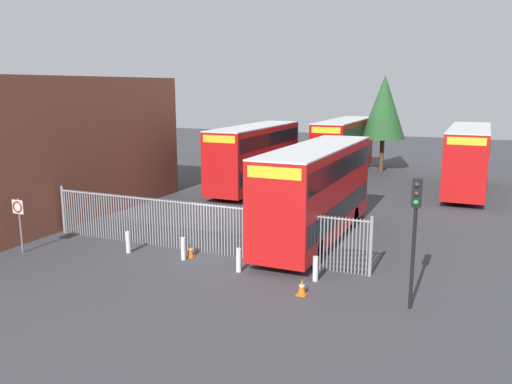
{
  "coord_description": "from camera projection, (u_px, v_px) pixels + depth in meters",
  "views": [
    {
      "loc": [
        10.09,
        -19.07,
        7.14
      ],
      "look_at": [
        0.0,
        4.0,
        2.0
      ],
      "focal_mm": 36.76,
      "sensor_mm": 36.0,
      "label": 1
    }
  ],
  "objects": [
    {
      "name": "bollard_near_left",
      "position": [
        128.0,
        242.0,
        22.68
      ],
      "size": [
        0.2,
        0.2,
        0.95
      ],
      "primitive_type": "cylinder",
      "color": "silver",
      "rests_on": "ground"
    },
    {
      "name": "double_decker_bus_behind_fence_right",
      "position": [
        468.0,
        157.0,
        35.08
      ],
      "size": [
        2.54,
        10.81,
        4.42
      ],
      "color": "red",
      "rests_on": "ground"
    },
    {
      "name": "ground_plane",
      "position": [
        284.0,
        214.0,
        29.69
      ],
      "size": [
        100.0,
        100.0,
        0.0
      ],
      "primitive_type": "plane",
      "color": "#3D3D42"
    },
    {
      "name": "traffic_light_kerbside",
      "position": [
        415.0,
        220.0,
        16.48
      ],
      "size": [
        0.28,
        0.33,
        4.3
      ],
      "color": "black",
      "rests_on": "ground"
    },
    {
      "name": "bollard_far_right",
      "position": [
        315.0,
        269.0,
        19.38
      ],
      "size": [
        0.2,
        0.2,
        0.95
      ],
      "primitive_type": "cylinder",
      "color": "silver",
      "rests_on": "ground"
    },
    {
      "name": "tree_tall_back",
      "position": [
        384.0,
        107.0,
        43.03
      ],
      "size": [
        3.62,
        3.62,
        7.97
      ],
      "color": "#4C3823",
      "rests_on": "ground"
    },
    {
      "name": "double_decker_bus_far_back",
      "position": [
        344.0,
        145.0,
        42.49
      ],
      "size": [
        2.54,
        10.81,
        4.42
      ],
      "color": "#B70C0C",
      "rests_on": "ground"
    },
    {
      "name": "bollard_near_right",
      "position": [
        239.0,
        260.0,
        20.35
      ],
      "size": [
        0.2,
        0.2,
        0.95
      ],
      "primitive_type": "cylinder",
      "color": "silver",
      "rests_on": "ground"
    },
    {
      "name": "traffic_cone_by_gate",
      "position": [
        302.0,
        287.0,
        18.11
      ],
      "size": [
        0.34,
        0.34,
        0.59
      ],
      "color": "orange",
      "rests_on": "ground"
    },
    {
      "name": "speed_limit_sign_post",
      "position": [
        19.0,
        213.0,
        22.4
      ],
      "size": [
        0.6,
        0.14,
        2.4
      ],
      "color": "slate",
      "rests_on": "ground"
    },
    {
      "name": "bollard_center_front",
      "position": [
        183.0,
        249.0,
        21.76
      ],
      "size": [
        0.2,
        0.2,
        0.95
      ],
      "primitive_type": "cylinder",
      "color": "silver",
      "rests_on": "ground"
    },
    {
      "name": "palisade_fence",
      "position": [
        197.0,
        225.0,
        22.68
      ],
      "size": [
        15.17,
        0.14,
        2.35
      ],
      "color": "gray",
      "rests_on": "ground"
    },
    {
      "name": "double_decker_bus_near_gate",
      "position": [
        317.0,
        189.0,
        24.28
      ],
      "size": [
        2.54,
        10.81,
        4.42
      ],
      "color": "red",
      "rests_on": "ground"
    },
    {
      "name": "traffic_cone_mid_forecourt",
      "position": [
        190.0,
        250.0,
        22.14
      ],
      "size": [
        0.34,
        0.34,
        0.59
      ],
      "color": "orange",
      "rests_on": "ground"
    },
    {
      "name": "double_decker_bus_behind_fence_left",
      "position": [
        255.0,
        155.0,
        36.3
      ],
      "size": [
        2.54,
        10.81,
        4.42
      ],
      "color": "red",
      "rests_on": "ground"
    },
    {
      "name": "depot_building_brick",
      "position": [
        12.0,
        149.0,
        27.86
      ],
      "size": [
        8.06,
        19.7,
        7.6
      ],
      "primitive_type": "cube",
      "color": "brown",
      "rests_on": "ground"
    }
  ]
}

